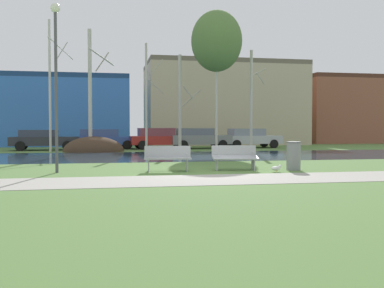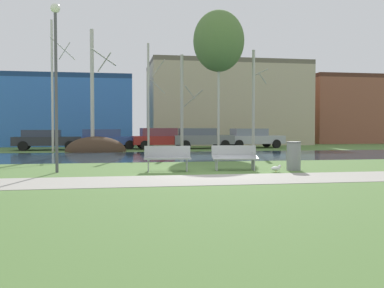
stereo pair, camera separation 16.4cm
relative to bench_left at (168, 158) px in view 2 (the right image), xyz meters
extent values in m
plane|color=#517538|center=(1.18, 9.26, -0.47)|extent=(120.00, 120.00, 0.00)
cube|color=#9E998E|center=(1.18, -2.67, -0.47)|extent=(60.00, 2.58, 0.01)
cube|color=#284256|center=(1.18, 8.27, -0.47)|extent=(80.00, 8.36, 0.01)
ellipsoid|color=#423021|center=(-2.98, 13.45, -0.47)|extent=(3.83, 2.70, 1.94)
cube|color=#9EA0A3|center=(-0.01, -0.09, -0.02)|extent=(1.64, 0.63, 0.05)
cube|color=#9EA0A3|center=(0.02, 0.18, 0.20)|extent=(1.60, 0.24, 0.40)
cube|color=#9EA0A3|center=(-0.66, 0.03, -0.25)|extent=(0.08, 0.43, 0.45)
cube|color=#9EA0A3|center=(0.65, -0.10, -0.25)|extent=(0.08, 0.43, 0.45)
cylinder|color=#9EA0A3|center=(-0.66, -0.01, 0.12)|extent=(0.07, 0.28, 0.04)
cylinder|color=#9EA0A3|center=(0.65, -0.14, 0.12)|extent=(0.07, 0.28, 0.04)
cube|color=#9EA0A3|center=(2.38, -0.09, -0.02)|extent=(1.64, 0.63, 0.15)
cube|color=#9EA0A3|center=(2.40, 0.18, 0.20)|extent=(1.60, 0.24, 0.40)
cube|color=#9EA0A3|center=(1.73, 0.03, -0.25)|extent=(0.08, 0.43, 0.45)
cube|color=#9EA0A3|center=(3.04, -0.10, -0.25)|extent=(0.08, 0.43, 0.45)
cylinder|color=#9EA0A3|center=(1.73, -0.01, 0.12)|extent=(0.07, 0.28, 0.04)
cylinder|color=#9EA0A3|center=(3.03, -0.14, 0.12)|extent=(0.07, 0.28, 0.04)
cylinder|color=gray|center=(4.43, -0.38, 0.03)|extent=(0.49, 0.49, 1.01)
torus|color=#494A4C|center=(4.43, -0.38, 0.51)|extent=(0.52, 0.52, 0.04)
ellipsoid|color=white|center=(3.56, -0.91, -0.35)|extent=(0.33, 0.15, 0.15)
sphere|color=white|center=(3.71, -0.91, -0.28)|extent=(0.10, 0.10, 0.10)
cone|color=gold|center=(3.76, -0.91, -0.28)|extent=(0.06, 0.03, 0.03)
cylinder|color=gold|center=(3.57, -0.94, -0.42)|extent=(0.01, 0.01, 0.10)
cylinder|color=gold|center=(3.57, -0.88, -0.42)|extent=(0.01, 0.01, 0.10)
cylinder|color=#4C4C51|center=(-3.69, 0.24, 2.18)|extent=(0.10, 0.10, 5.30)
sphere|color=white|center=(-3.69, 0.24, 4.98)|extent=(0.32, 0.32, 0.32)
cylinder|color=beige|center=(-5.66, 13.92, 3.68)|extent=(0.15, 0.15, 8.31)
cylinder|color=beige|center=(-4.96, 14.40, 5.98)|extent=(0.87, 1.24, 0.96)
cylinder|color=beige|center=(-4.90, 13.14, 5.92)|extent=(1.40, 1.36, 1.18)
cylinder|color=beige|center=(-3.18, 13.45, 3.38)|extent=(0.23, 0.23, 7.71)
cylinder|color=beige|center=(-2.43, 13.97, 5.27)|extent=(0.93, 1.31, 1.10)
cylinder|color=beige|center=(-2.43, 12.68, 5.39)|extent=(1.53, 1.49, 0.86)
cylinder|color=beige|center=(0.37, 13.54, 3.02)|extent=(0.15, 0.15, 6.98)
cylinder|color=beige|center=(1.05, 14.02, 4.97)|extent=(0.80, 1.14, 1.06)
cylinder|color=beige|center=(0.93, 12.96, 3.67)|extent=(1.07, 1.04, 0.83)
cylinder|color=#BCB7A8|center=(2.55, 13.44, 2.67)|extent=(0.20, 0.20, 6.28)
cylinder|color=#BCB7A8|center=(3.40, 14.02, 3.01)|extent=(1.09, 1.54, 1.10)
cylinder|color=#BCB7A8|center=(3.01, 12.96, 3.33)|extent=(0.86, 0.83, 0.82)
cylinder|color=beige|center=(4.99, 13.34, 4.17)|extent=(0.15, 0.15, 9.27)
ellipsoid|color=#567A3D|center=(4.99, 13.34, 6.76)|extent=(3.36, 3.36, 4.03)
cylinder|color=beige|center=(7.46, 13.53, 2.91)|extent=(0.19, 0.19, 6.76)
cylinder|color=beige|center=(8.03, 13.92, 4.81)|extent=(0.81, 1.14, 0.48)
cylinder|color=beige|center=(7.92, 13.06, 4.36)|extent=(0.89, 0.87, 0.70)
cube|color=#282B30|center=(-6.32, 16.09, 0.14)|extent=(4.58, 2.08, 0.59)
cube|color=#2F3648|center=(-6.68, 16.06, 0.67)|extent=(2.61, 1.72, 0.47)
cylinder|color=black|center=(-4.92, 17.07, -0.15)|extent=(0.66, 0.27, 0.64)
cylinder|color=black|center=(-4.79, 15.34, -0.15)|extent=(0.66, 0.27, 0.64)
cylinder|color=black|center=(-7.85, 16.84, -0.15)|extent=(0.66, 0.27, 0.64)
cylinder|color=black|center=(-7.72, 15.11, -0.15)|extent=(0.66, 0.27, 0.64)
cube|color=#2D4793|center=(-2.38, 16.93, 0.13)|extent=(4.81, 2.18, 0.56)
cube|color=#32457F|center=(-2.75, 16.90, 0.68)|extent=(2.74, 1.80, 0.53)
cylinder|color=black|center=(-0.91, 17.96, -0.15)|extent=(0.66, 0.27, 0.64)
cylinder|color=black|center=(-0.76, 16.14, -0.15)|extent=(0.66, 0.27, 0.64)
cylinder|color=black|center=(-3.99, 17.72, -0.15)|extent=(0.66, 0.27, 0.64)
cylinder|color=black|center=(-3.85, 15.90, -0.15)|extent=(0.66, 0.27, 0.64)
cube|color=maroon|center=(1.66, 16.45, 0.15)|extent=(4.58, 2.17, 0.61)
cube|color=brown|center=(1.30, 16.43, 0.74)|extent=(2.61, 1.80, 0.57)
cylinder|color=black|center=(3.05, 17.48, -0.15)|extent=(0.66, 0.27, 0.64)
cylinder|color=black|center=(3.20, 15.66, -0.15)|extent=(0.66, 0.27, 0.64)
cylinder|color=black|center=(0.12, 17.25, -0.15)|extent=(0.66, 0.27, 0.64)
cylinder|color=black|center=(0.27, 15.43, -0.15)|extent=(0.66, 0.27, 0.64)
cube|color=slate|center=(4.52, 16.58, 0.18)|extent=(4.58, 2.20, 0.66)
cube|color=slate|center=(4.17, 16.55, 0.76)|extent=(2.61, 1.82, 0.51)
cylinder|color=black|center=(5.92, 17.62, -0.15)|extent=(0.66, 0.27, 0.64)
cylinder|color=black|center=(6.06, 15.77, -0.15)|extent=(0.66, 0.27, 0.64)
cylinder|color=black|center=(2.99, 17.39, -0.15)|extent=(0.66, 0.27, 0.64)
cylinder|color=black|center=(3.13, 15.54, -0.15)|extent=(0.66, 0.27, 0.64)
cube|color=#B2B5BC|center=(8.57, 16.94, 0.15)|extent=(4.63, 2.12, 0.61)
cube|color=gray|center=(8.21, 16.91, 0.73)|extent=(2.64, 1.75, 0.53)
cylinder|color=black|center=(9.98, 17.94, -0.15)|extent=(0.66, 0.27, 0.64)
cylinder|color=black|center=(10.12, 16.17, -0.15)|extent=(0.66, 0.27, 0.64)
cylinder|color=black|center=(7.02, 17.71, -0.15)|extent=(0.66, 0.27, 0.64)
cylinder|color=black|center=(7.16, 15.94, -0.15)|extent=(0.66, 0.27, 0.64)
cube|color=#3870C6|center=(-8.27, 25.69, 2.30)|extent=(15.79, 9.00, 5.55)
cube|color=navy|center=(-8.27, 25.69, 5.28)|extent=(15.79, 9.00, 0.40)
cube|color=#BCAD8E|center=(8.48, 25.17, 3.09)|extent=(14.23, 8.00, 7.13)
cube|color=#675F4E|center=(8.48, 25.17, 6.85)|extent=(14.23, 8.00, 0.40)
cube|color=brown|center=(23.31, 27.01, 2.70)|extent=(12.31, 7.19, 6.35)
cube|color=#4E2C21|center=(23.31, 27.01, 6.08)|extent=(12.31, 7.19, 0.40)
camera|label=1|loc=(-1.93, -14.87, 1.00)|focal=40.92mm
camera|label=2|loc=(-1.77, -14.90, 1.00)|focal=40.92mm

